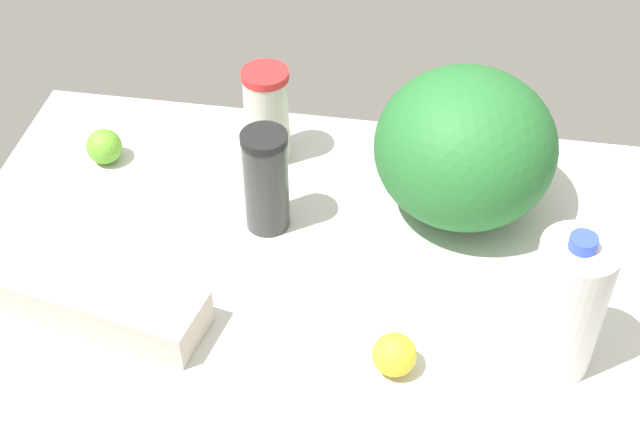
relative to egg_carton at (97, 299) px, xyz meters
The scene contains 8 objects.
countertop 35.31cm from the egg_carton, 28.18° to the left, with size 120.00×76.00×3.00cm, color silver.
egg_carton is the anchor object (origin of this frame).
watermelon 62.13cm from the egg_carton, 32.32° to the left, with size 29.48×29.48×25.51cm, color #266F2F.
shaker_bottle 32.12cm from the egg_carton, 48.35° to the left, with size 7.50×7.50×18.52cm.
milk_jug 67.40cm from the egg_carton, ahead, with size 10.49×10.49×24.08cm.
tumbler_cup 45.03cm from the egg_carton, 67.00° to the left, with size 8.19×8.19×18.17cm.
lemon_beside_bowl 44.73cm from the egg_carton, ahead, with size 6.31×6.31×6.31cm, color yellow.
lime_by_jug 36.84cm from the egg_carton, 107.73° to the left, with size 6.37×6.37×6.37cm, color #63AF2E.
Camera 1 is at (15.99, -98.55, 105.04)cm, focal length 50.00 mm.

